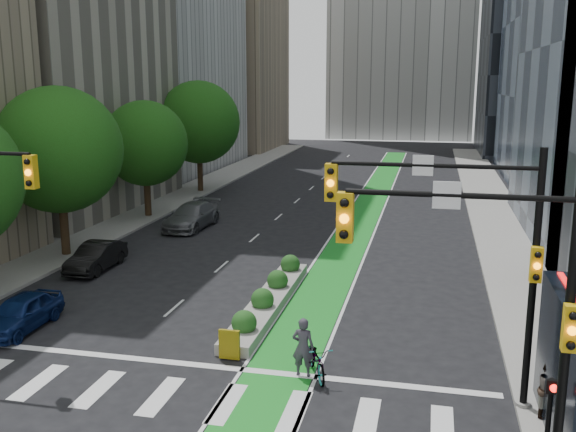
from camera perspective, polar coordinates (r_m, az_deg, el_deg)
The scene contains 19 objects.
ground at distance 20.59m, azimuth -10.07°, elevation -14.23°, with size 160.00×160.00×0.00m, color black.
sidewalk_left at distance 47.00m, azimuth -11.65°, elevation 0.78°, with size 3.60×90.00×0.15m, color gray.
sidewalk_right at distance 43.12m, azimuth 18.29°, elevation -0.59°, with size 3.60×90.00×0.15m, color gray.
bike_lane_paint at distance 48.01m, azimuth 7.24°, elevation 1.08°, with size 2.20×70.00×0.01m, color #188722.
building_tan_far at distance 87.45m, azimuth -5.73°, elevation 14.57°, with size 14.00×16.00×26.00m, color tan.
building_dark_end at distance 86.02m, azimuth 21.86°, elevation 14.50°, with size 14.00×18.00×28.00m, color black.
tree_mid at distance 34.48m, azimuth -19.71°, elevation 5.54°, with size 6.40×6.40×8.78m.
tree_midfar at distance 43.27m, azimuth -12.58°, elevation 6.31°, with size 5.60×5.60×7.76m.
tree_far at distance 52.40m, azimuth -7.94°, elevation 8.25°, with size 6.60×6.60×9.00m.
signal_right at distance 17.97m, azimuth 16.41°, elevation -2.13°, with size 5.82×0.51×7.20m.
signal_far_right at distance 13.70m, azimuth 18.78°, elevation -6.91°, with size 4.82×0.51×7.20m.
median_planter at distance 26.25m, azimuth -1.69°, elevation -7.27°, with size 1.20×10.26×1.10m.
ped_signal_post at distance 16.45m, azimuth 22.24°, elevation -15.93°, with size 0.32×0.43×2.46m.
bicycle at distance 20.38m, azimuth 2.57°, elevation -12.64°, with size 0.73×2.08×1.09m, color gray.
cyclist at distance 20.23m, azimuth 1.34°, elevation -11.57°, with size 0.69×0.46×1.90m, color #393540.
parked_car_left_near at distance 25.77m, azimuth -22.67°, elevation -7.93°, with size 1.56×3.88×1.32m, color #0D1D4E.
parked_car_left_mid at distance 32.39m, azimuth -16.69°, elevation -3.49°, with size 1.41×4.04×1.33m, color black.
parked_car_left_far at distance 40.22m, azimuth -8.55°, elevation 0.01°, with size 2.14×5.27×1.53m, color #595B5E.
pedestrian_near at distance 19.13m, azimuth 22.17°, elevation -14.08°, with size 0.74×0.58×1.53m, color gray.
Camera 1 is at (7.41, -16.95, 9.05)m, focal length 40.00 mm.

